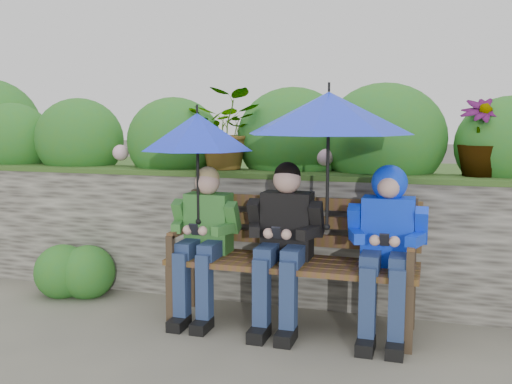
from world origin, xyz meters
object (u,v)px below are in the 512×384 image
(park_bench, at_px, (293,252))
(umbrella_left, at_px, (197,132))
(boy_left, at_px, (204,234))
(boy_right, at_px, (387,237))
(boy_middle, at_px, (284,237))
(umbrella_right, at_px, (329,113))

(park_bench, distance_m, umbrella_left, 1.09)
(boy_left, xyz_separation_m, boy_right, (1.29, 0.01, 0.06))
(park_bench, distance_m, boy_left, 0.66)
(boy_middle, relative_size, boy_right, 1.01)
(boy_left, height_order, boy_right, boy_right)
(boy_left, distance_m, umbrella_left, 0.74)
(boy_right, xyz_separation_m, umbrella_right, (-0.39, -0.03, 0.80))
(umbrella_right, bearing_deg, park_bench, 157.92)
(umbrella_right, bearing_deg, boy_right, 4.77)
(boy_left, relative_size, umbrella_right, 1.01)
(boy_left, xyz_separation_m, boy_middle, (0.60, -0.00, 0.02))
(boy_middle, distance_m, umbrella_left, 0.96)
(boy_right, height_order, umbrella_left, umbrella_left)
(boy_right, height_order, umbrella_right, umbrella_right)
(boy_right, distance_m, umbrella_left, 1.49)
(umbrella_right, bearing_deg, boy_middle, 176.37)
(park_bench, distance_m, umbrella_right, 1.00)
(boy_middle, distance_m, boy_right, 0.69)
(boy_middle, bearing_deg, boy_left, 179.55)
(umbrella_left, bearing_deg, umbrella_right, -1.86)
(boy_left, bearing_deg, boy_right, 0.39)
(park_bench, height_order, boy_left, boy_left)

